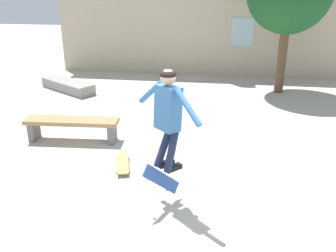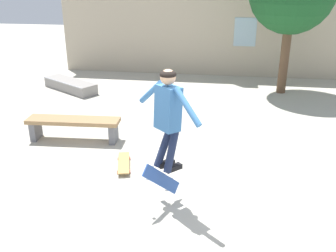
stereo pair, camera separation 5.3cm
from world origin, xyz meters
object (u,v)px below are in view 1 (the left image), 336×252
(skater, at_px, (168,112))
(skateboard_flipping, at_px, (162,180))
(skateboard_resting, at_px, (123,163))
(skate_ledge, at_px, (68,86))
(park_bench, at_px, (72,125))

(skater, relative_size, skateboard_flipping, 2.15)
(skater, height_order, skateboard_resting, skater)
(skate_ledge, bearing_deg, park_bench, -33.75)
(park_bench, distance_m, skate_ledge, 3.72)
(skate_ledge, distance_m, skateboard_resting, 5.16)
(park_bench, height_order, skateboard_flipping, skateboard_flipping)
(skate_ledge, distance_m, skateboard_flipping, 6.57)
(skateboard_resting, bearing_deg, skater, 28.97)
(park_bench, relative_size, skateboard_flipping, 2.81)
(skateboard_flipping, relative_size, skateboard_resting, 0.80)
(skate_ledge, xyz_separation_m, skater, (3.72, -5.36, 1.29))
(park_bench, xyz_separation_m, skateboard_flipping, (2.15, -2.05, 0.09))
(skater, bearing_deg, park_bench, 92.32)
(skater, xyz_separation_m, skateboard_resting, (-0.95, 1.01, -1.37))
(skateboard_resting, bearing_deg, skate_ledge, -161.79)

